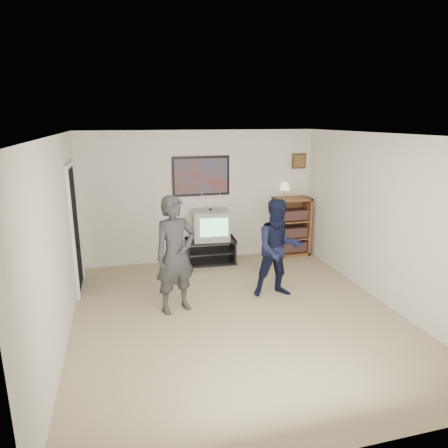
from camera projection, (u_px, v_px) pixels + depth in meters
name	position (u px, v px, depth m)	size (l,w,h in m)	color
room_shell	(232.00, 224.00, 5.64)	(4.51, 5.00, 2.51)	#7F7250
media_stand	(210.00, 251.00, 7.68)	(0.98, 0.59, 0.47)	black
crt_television	(211.00, 225.00, 7.55)	(0.66, 0.56, 0.56)	gray
bookshelf	(291.00, 227.00, 8.06)	(0.72, 0.41, 1.18)	brown
table_lamp	(285.00, 190.00, 7.87)	(0.20, 0.20, 0.31)	#FFEAC1
person_tall	(175.00, 255.00, 5.61)	(0.62, 0.41, 1.69)	#2D2D2F
person_short	(278.00, 249.00, 6.12)	(0.75, 0.58, 1.54)	black
controller_left	(176.00, 225.00, 5.70)	(0.04, 0.13, 0.04)	white
controller_right	(277.00, 232.00, 6.28)	(0.04, 0.13, 0.04)	white
poster	(201.00, 176.00, 7.53)	(1.10, 0.03, 0.75)	black
air_vent	(171.00, 161.00, 7.32)	(0.28, 0.02, 0.14)	white
small_picture	(299.00, 161.00, 7.96)	(0.30, 0.03, 0.30)	#3F2614
doorway	(75.00, 229.00, 6.32)	(0.03, 0.85, 2.00)	black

